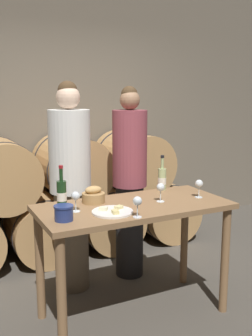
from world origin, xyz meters
TOP-DOWN VIEW (x-y plane):
  - ground_plane at (0.00, 0.00)m, footprint 10.00×10.00m
  - stone_wall_back at (0.00, 1.98)m, footprint 10.00×0.12m
  - barrel_stack at (0.00, 1.44)m, footprint 2.86×0.85m
  - tasting_table at (0.00, 0.00)m, footprint 1.43×0.67m
  - person_left at (-0.28, 0.64)m, footprint 0.35×0.35m
  - person_right at (0.29, 0.64)m, footprint 0.31×0.31m
  - wine_bottle_red at (-0.50, 0.16)m, footprint 0.07×0.07m
  - wine_bottle_white at (0.42, 0.29)m, footprint 0.07×0.07m
  - blue_crock at (-0.58, -0.13)m, footprint 0.13×0.13m
  - bread_basket at (-0.25, 0.18)m, footprint 0.17×0.17m
  - cheese_plate at (-0.23, -0.12)m, footprint 0.29×0.29m
  - wine_glass_far_left at (-0.45, 0.02)m, footprint 0.06×0.06m
  - wine_glass_left at (-0.12, -0.29)m, footprint 0.06×0.06m
  - wine_glass_center at (0.21, -0.03)m, footprint 0.06×0.06m
  - wine_glass_right at (0.54, -0.06)m, footprint 0.06×0.06m

SIDE VIEW (x-z plane):
  - ground_plane at x=0.00m, z-range 0.00..0.00m
  - barrel_stack at x=0.00m, z-range -0.05..1.22m
  - tasting_table at x=0.00m, z-range 0.31..1.19m
  - cheese_plate at x=-0.23m, z-range 0.88..0.92m
  - person_right at x=0.29m, z-range 0.02..1.78m
  - person_left at x=-0.28m, z-range 0.02..1.81m
  - bread_basket at x=-0.25m, z-range 0.87..1.00m
  - blue_crock at x=-0.58m, z-range 0.89..0.99m
  - wine_bottle_white at x=0.42m, z-range 0.84..1.13m
  - wine_bottle_red at x=-0.50m, z-range 0.84..1.14m
  - wine_glass_far_left at x=-0.45m, z-range 0.92..1.06m
  - wine_glass_left at x=-0.12m, z-range 0.92..1.06m
  - wine_glass_center at x=0.21m, z-range 0.92..1.06m
  - wine_glass_right at x=0.54m, z-range 0.92..1.06m
  - stone_wall_back at x=0.00m, z-range 0.00..3.20m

